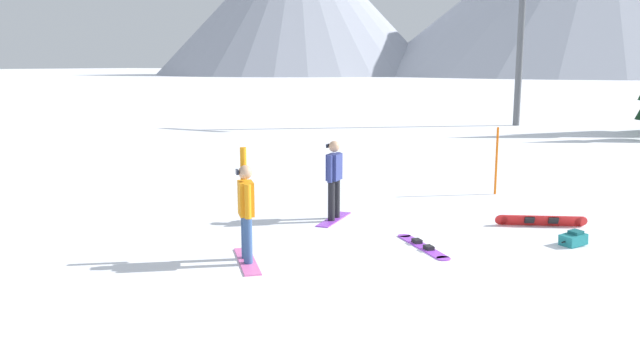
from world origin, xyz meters
The scene contains 7 objects.
ground_plane centered at (0.00, 0.00, 0.00)m, with size 800.00×800.00×0.00m, color white.
snowboarder_foreground centered at (-2.82, -0.62, 0.91)m, with size 1.27×1.38×1.95m.
snowboarder_midground centered at (-2.90, 2.80, 0.92)m, with size 0.44×1.47×1.73m.
loose_snowboard_near_left centered at (-0.46, 1.67, 0.02)m, with size 1.50×1.44×0.09m.
loose_snowboard_far_spare centered at (1.18, 4.36, 0.13)m, with size 1.80×0.88×0.24m.
backpack_teal centered at (1.98, 3.13, 0.13)m, with size 0.51×0.55×0.29m.
trail_marker_pole centered at (-0.49, 7.35, 0.88)m, with size 0.06×0.06×1.75m, color orange.
Camera 1 is at (3.40, -9.50, 3.35)m, focal length 36.51 mm.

